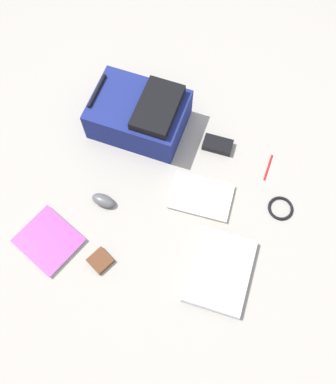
% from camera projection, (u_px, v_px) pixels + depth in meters
% --- Properties ---
extents(ground_plane, '(3.51, 3.51, 0.00)m').
position_uv_depth(ground_plane, '(167.00, 196.00, 1.85)').
color(ground_plane, gray).
extents(backpack, '(0.40, 0.48, 0.21)m').
position_uv_depth(backpack, '(140.00, 114.00, 1.91)').
color(backpack, navy).
rests_on(backpack, ground_plane).
extents(laptop, '(0.38, 0.32, 0.03)m').
position_uv_depth(laptop, '(220.00, 271.00, 1.71)').
color(laptop, '#929296').
rests_on(laptop, ground_plane).
extents(book_blue, '(0.25, 0.31, 0.02)m').
position_uv_depth(book_blue, '(201.00, 197.00, 1.84)').
color(book_blue, silver).
rests_on(book_blue, ground_plane).
extents(book_comic, '(0.24, 0.26, 0.02)m').
position_uv_depth(book_comic, '(49.00, 241.00, 1.77)').
color(book_comic, silver).
rests_on(book_comic, ground_plane).
extents(computer_mouse, '(0.07, 0.11, 0.04)m').
position_uv_depth(computer_mouse, '(103.00, 200.00, 1.83)').
color(computer_mouse, '#4C4C51').
rests_on(computer_mouse, ground_plane).
extents(cable_coil, '(0.11, 0.11, 0.01)m').
position_uv_depth(cable_coil, '(281.00, 208.00, 1.83)').
color(cable_coil, black).
rests_on(cable_coil, ground_plane).
extents(power_brick, '(0.11, 0.15, 0.03)m').
position_uv_depth(power_brick, '(218.00, 145.00, 1.94)').
color(power_brick, black).
rests_on(power_brick, ground_plane).
extents(pen_black, '(0.13, 0.04, 0.01)m').
position_uv_depth(pen_black, '(268.00, 167.00, 1.91)').
color(pen_black, red).
rests_on(pen_black, ground_plane).
extents(earbud_pouch, '(0.10, 0.10, 0.02)m').
position_uv_depth(earbud_pouch, '(100.00, 261.00, 1.73)').
color(earbud_pouch, '#59331E').
rests_on(earbud_pouch, ground_plane).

